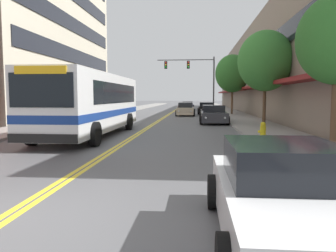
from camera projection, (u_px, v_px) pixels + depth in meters
name	position (u px, v px, depth m)	size (l,w,h in m)	color
ground_plane	(172.00, 112.00, 42.17)	(240.00, 240.00, 0.00)	#565659
sidewalk_left	(118.00, 112.00, 42.78)	(3.25, 106.00, 0.14)	gray
sidewalk_right	(228.00, 112.00, 41.55)	(3.25, 106.00, 0.14)	gray
centre_line	(172.00, 112.00, 42.17)	(0.34, 106.00, 0.01)	yellow
storefront_row_right	(276.00, 73.00, 40.62)	(9.10, 68.00, 9.92)	gray
city_bus	(92.00, 101.00, 16.95)	(2.95, 11.01, 3.12)	silver
car_charcoal_parked_left_mid	(121.00, 111.00, 32.29)	(1.99, 4.67, 1.32)	#232328
car_white_parked_right_foreground	(284.00, 197.00, 4.53)	(2.00, 4.20, 1.35)	white
car_dark_grey_parked_right_mid	(214.00, 115.00, 24.94)	(2.14, 4.88, 1.36)	#38383D
car_black_parked_right_far	(206.00, 108.00, 38.37)	(1.99, 4.87, 1.35)	black
car_red_moving_lead	(185.00, 107.00, 46.09)	(2.11, 4.66, 1.25)	maroon
car_champagne_moving_second	(186.00, 110.00, 35.02)	(2.00, 4.82, 1.38)	beige
car_navy_moving_third	(188.00, 106.00, 52.20)	(2.04, 4.54, 1.25)	#19234C
traffic_signal_mast	(195.00, 73.00, 39.75)	(6.96, 0.38, 6.82)	#47474C
street_tree_right_mid	(265.00, 61.00, 21.52)	(3.62, 3.62, 6.20)	brown
street_tree_right_far	(232.00, 74.00, 35.31)	(3.69, 3.69, 6.39)	brown
fire_hydrant	(263.00, 131.00, 13.89)	(0.32, 0.24, 0.79)	yellow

